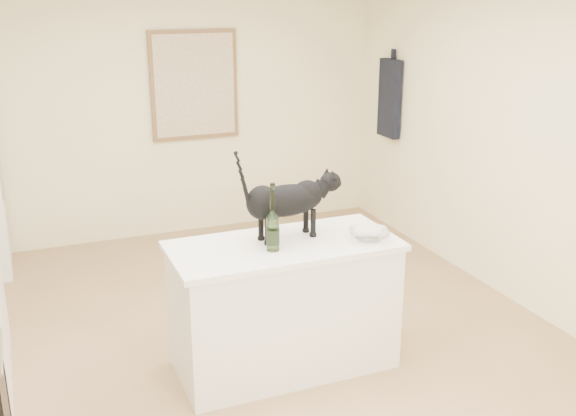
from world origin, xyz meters
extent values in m
plane|color=tan|center=(0.00, 0.00, 0.00)|extent=(5.50, 5.50, 0.00)
plane|color=beige|center=(0.00, 2.75, 1.30)|extent=(4.50, 0.00, 4.50)
plane|color=beige|center=(0.00, -2.75, 1.30)|extent=(4.50, 0.00, 4.50)
plane|color=beige|center=(2.25, 0.00, 1.30)|extent=(0.00, 5.50, 5.50)
cube|color=white|center=(0.10, -0.20, 0.43)|extent=(1.44, 0.67, 0.86)
cube|color=white|center=(0.10, -0.20, 0.88)|extent=(1.50, 0.70, 0.04)
cube|color=brown|center=(0.30, 2.72, 1.55)|extent=(0.90, 0.03, 1.10)
cube|color=beige|center=(0.30, 2.70, 1.55)|extent=(0.82, 0.00, 1.02)
cube|color=black|center=(2.19, 2.05, 1.40)|extent=(0.08, 0.34, 0.80)
cylinder|color=#295522|center=(-0.01, -0.29, 1.09)|extent=(0.10, 0.10, 0.39)
imported|color=white|center=(0.65, -0.35, 0.93)|extent=(0.35, 0.35, 0.07)
camera|label=1|loc=(-1.44, -4.02, 2.48)|focal=42.12mm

